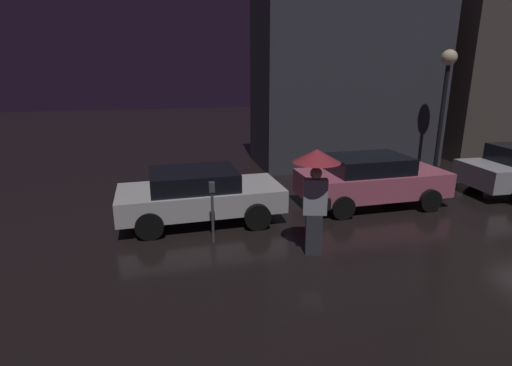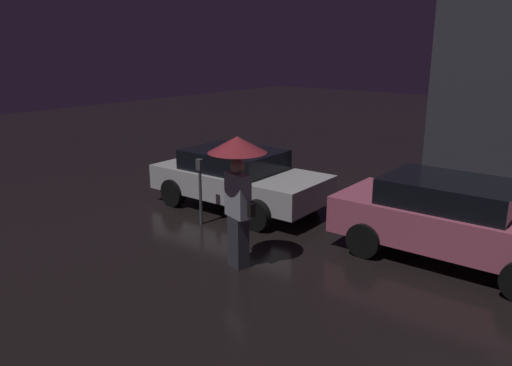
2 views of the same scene
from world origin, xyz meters
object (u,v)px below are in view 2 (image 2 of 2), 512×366
object	(u,v)px
parked_car_white	(238,177)
pedestrian_with_umbrella	(238,172)
parking_meter	(200,185)
parked_car_pink	(454,219)

from	to	relation	value
parked_car_white	pedestrian_with_umbrella	world-z (taller)	pedestrian_with_umbrella
parked_car_white	pedestrian_with_umbrella	size ratio (longest dim) A/B	1.84
parking_meter	parked_car_pink	bearing A→B (deg)	18.05
parked_car_pink	parking_meter	bearing A→B (deg)	-163.25
parked_car_white	parked_car_pink	bearing A→B (deg)	-0.41
parked_car_pink	pedestrian_with_umbrella	xyz separation A→B (m)	(-2.63, -2.52, 0.88)
parked_car_white	parked_car_pink	size ratio (longest dim) A/B	0.99
parked_car_pink	parking_meter	world-z (taller)	parked_car_pink
parked_car_white	parked_car_pink	xyz separation A→B (m)	(4.71, 0.14, 0.04)
parked_car_white	parking_meter	size ratio (longest dim) A/B	2.95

